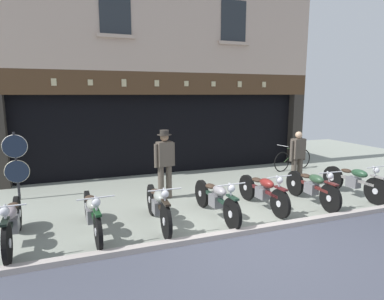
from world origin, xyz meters
name	(u,v)px	position (x,y,z in m)	size (l,w,h in m)	color
ground	(281,262)	(0.00, -0.98, -0.04)	(22.33, 22.00, 0.18)	gray
shop_facade	(156,116)	(0.00, 6.98, 1.80)	(10.63, 4.42, 6.83)	black
motorcycle_far_left	(12,222)	(-4.09, 1.06, 0.44)	(0.62, 2.07, 0.93)	black
motorcycle_left	(92,213)	(-2.76, 1.08, 0.42)	(0.62, 2.06, 0.92)	black
motorcycle_center_left	(158,205)	(-1.49, 1.04, 0.43)	(0.62, 1.98, 0.94)	black
motorcycle_center	(216,198)	(-0.22, 1.04, 0.42)	(0.62, 2.08, 0.92)	black
motorcycle_center_right	(263,191)	(1.02, 1.17, 0.42)	(0.62, 1.96, 0.91)	black
motorcycle_right	(312,186)	(2.32, 1.06, 0.43)	(0.62, 1.96, 0.92)	black
motorcycle_far_right	(354,180)	(3.70, 1.11, 0.43)	(0.62, 2.00, 0.92)	black
salesman_left	(165,161)	(-0.89, 2.68, 0.98)	(0.55, 0.36, 1.75)	brown
shopkeeper_center	(298,156)	(2.97, 2.46, 0.87)	(0.56, 0.26, 1.58)	brown
tyre_sign_pole	(16,160)	(-4.36, 3.84, 1.02)	(0.58, 0.06, 1.71)	#232328
advert_board_near	(211,115)	(1.55, 5.40, 1.89)	(0.82, 0.03, 0.95)	silver
advert_board_far	(234,115)	(2.45, 5.40, 1.87)	(0.72, 0.03, 0.97)	silver
leaning_bicycle	(293,159)	(4.18, 4.21, 0.37)	(1.73, 0.51, 0.94)	black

